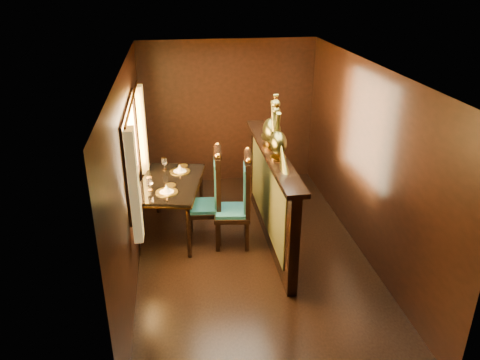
{
  "coord_description": "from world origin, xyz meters",
  "views": [
    {
      "loc": [
        -0.92,
        -5.34,
        3.53
      ],
      "look_at": [
        -0.11,
        0.26,
        0.97
      ],
      "focal_mm": 35.0,
      "sensor_mm": 36.0,
      "label": 1
    }
  ],
  "objects_px": {
    "chair_right": "(212,193)",
    "peacock_right": "(272,120)",
    "dining_table": "(170,187)",
    "peacock_left": "(279,133)",
    "chair_left": "(242,198)"
  },
  "relations": [
    {
      "from": "dining_table",
      "to": "chair_right",
      "type": "bearing_deg",
      "value": -10.94
    },
    {
      "from": "chair_right",
      "to": "peacock_left",
      "type": "xyz_separation_m",
      "value": [
        0.8,
        -0.47,
        0.98
      ]
    },
    {
      "from": "chair_right",
      "to": "peacock_right",
      "type": "height_order",
      "value": "peacock_right"
    },
    {
      "from": "dining_table",
      "to": "chair_left",
      "type": "height_order",
      "value": "chair_left"
    },
    {
      "from": "chair_left",
      "to": "chair_right",
      "type": "xyz_separation_m",
      "value": [
        -0.38,
        0.19,
        0.01
      ]
    },
    {
      "from": "dining_table",
      "to": "peacock_right",
      "type": "relative_size",
      "value": 1.96
    },
    {
      "from": "chair_left",
      "to": "peacock_right",
      "type": "height_order",
      "value": "peacock_right"
    },
    {
      "from": "chair_right",
      "to": "peacock_left",
      "type": "distance_m",
      "value": 1.35
    },
    {
      "from": "dining_table",
      "to": "peacock_left",
      "type": "xyz_separation_m",
      "value": [
        1.38,
        -0.71,
        0.96
      ]
    },
    {
      "from": "chair_left",
      "to": "peacock_left",
      "type": "relative_size",
      "value": 2.0
    },
    {
      "from": "chair_right",
      "to": "peacock_right",
      "type": "xyz_separation_m",
      "value": [
        0.8,
        -0.06,
        1.03
      ]
    },
    {
      "from": "chair_left",
      "to": "chair_right",
      "type": "bearing_deg",
      "value": 160.54
    },
    {
      "from": "chair_left",
      "to": "peacock_right",
      "type": "bearing_deg",
      "value": 24.85
    },
    {
      "from": "chair_left",
      "to": "peacock_left",
      "type": "distance_m",
      "value": 1.11
    },
    {
      "from": "dining_table",
      "to": "chair_right",
      "type": "distance_m",
      "value": 0.63
    }
  ]
}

